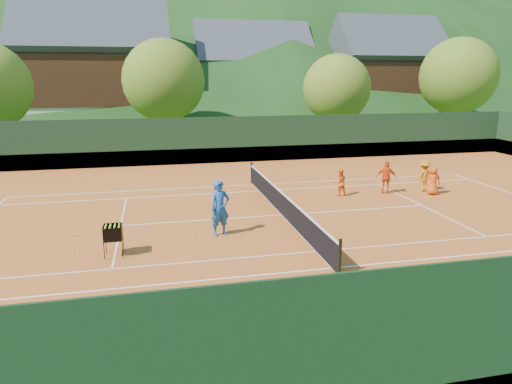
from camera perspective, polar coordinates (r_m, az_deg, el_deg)
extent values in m
plane|color=#2D5119|center=(18.81, 3.28, -2.93)|extent=(400.00, 400.00, 0.00)
cube|color=#BE551E|center=(18.81, 3.28, -2.90)|extent=(40.00, 24.00, 0.02)
imported|color=#1A55AA|center=(16.19, -4.52, -2.04)|extent=(0.85, 0.69, 2.01)
imported|color=orange|center=(21.96, 10.47, 1.17)|extent=(0.63, 0.49, 1.29)
imported|color=#F05815|center=(22.88, 15.98, 1.78)|extent=(1.01, 0.74, 1.59)
imported|color=#EC5415|center=(23.38, 21.27, 1.33)|extent=(0.79, 0.66, 1.37)
imported|color=orange|center=(23.89, 20.28, 1.88)|extent=(1.02, 0.62, 1.54)
sphere|color=yellow|center=(16.67, 8.93, -5.20)|extent=(0.07, 0.07, 0.07)
sphere|color=yellow|center=(17.22, 5.93, -4.44)|extent=(0.07, 0.07, 0.07)
sphere|color=yellow|center=(15.99, -21.30, -6.89)|extent=(0.07, 0.07, 0.07)
sphere|color=yellow|center=(17.55, -21.70, -5.06)|extent=(0.07, 0.07, 0.07)
sphere|color=yellow|center=(18.52, 9.90, -3.23)|extent=(0.07, 0.07, 0.07)
sphere|color=yellow|center=(11.46, -12.25, -14.86)|extent=(0.07, 0.07, 0.07)
sphere|color=yellow|center=(16.23, -7.59, -5.69)|extent=(0.07, 0.07, 0.07)
sphere|color=yellow|center=(17.02, -22.43, -5.73)|extent=(0.07, 0.07, 0.07)
sphere|color=yellow|center=(19.39, 15.63, -2.76)|extent=(0.07, 0.07, 0.07)
sphere|color=yellow|center=(10.95, -28.45, -17.89)|extent=(0.07, 0.07, 0.07)
sphere|color=yellow|center=(15.76, -13.37, -6.59)|extent=(0.07, 0.07, 0.07)
sphere|color=yellow|center=(11.27, -20.83, -16.06)|extent=(0.07, 0.07, 0.07)
sphere|color=yellow|center=(11.22, -11.58, -15.47)|extent=(0.07, 0.07, 0.07)
sphere|color=yellow|center=(11.23, -27.91, -16.97)|extent=(0.07, 0.07, 0.07)
sphere|color=yellow|center=(16.17, 5.12, -5.70)|extent=(0.07, 0.07, 0.07)
sphere|color=yellow|center=(12.33, 27.22, -14.00)|extent=(0.07, 0.07, 0.07)
sphere|color=yellow|center=(17.50, 23.86, -5.34)|extent=(0.07, 0.07, 0.07)
sphere|color=yellow|center=(17.55, -21.99, -5.09)|extent=(0.07, 0.07, 0.07)
sphere|color=yellow|center=(12.02, 11.51, -13.34)|extent=(0.07, 0.07, 0.07)
sphere|color=yellow|center=(19.09, 19.76, -3.35)|extent=(0.07, 0.07, 0.07)
sphere|color=yellow|center=(13.70, 15.45, -9.99)|extent=(0.07, 0.07, 0.07)
cube|color=white|center=(13.94, 9.52, -9.36)|extent=(23.77, 0.06, 0.00)
cube|color=white|center=(23.94, -0.29, 0.93)|extent=(23.77, 0.06, 0.00)
cube|color=silver|center=(15.11, 7.57, -7.36)|extent=(23.77, 0.06, 0.00)
cube|color=white|center=(22.64, 0.45, 0.14)|extent=(23.77, 0.06, 0.00)
cube|color=white|center=(18.19, -16.56, -4.05)|extent=(0.06, 8.23, 0.00)
cube|color=white|center=(21.40, 20.01, -1.59)|extent=(0.06, 8.23, 0.00)
cube|color=white|center=(18.80, 3.28, -2.86)|extent=(12.80, 0.06, 0.00)
cube|color=white|center=(18.80, 3.28, -2.86)|extent=(0.06, 10.97, 0.00)
cube|color=black|center=(18.67, 3.30, -1.55)|extent=(0.03, 11.97, 0.90)
cube|color=white|center=(18.55, 3.32, -0.16)|extent=(0.05, 11.97, 0.06)
cylinder|color=black|center=(13.30, 10.42, -8.03)|extent=(0.10, 0.10, 1.10)
cylinder|color=black|center=(24.29, -0.55, 2.45)|extent=(0.10, 0.10, 1.10)
cube|color=black|center=(29.96, -2.98, 6.55)|extent=(40.00, 0.05, 3.00)
cube|color=#195926|center=(30.11, -2.95, 4.66)|extent=(40.40, 0.05, 1.00)
cube|color=black|center=(8.30, 27.73, -16.77)|extent=(40.00, 0.05, 3.00)
cylinder|color=black|center=(15.03, -18.45, -7.02)|extent=(0.02, 0.02, 0.55)
cylinder|color=black|center=(14.98, -16.35, -6.93)|extent=(0.02, 0.02, 0.55)
cylinder|color=black|center=(15.54, -18.26, -6.29)|extent=(0.02, 0.02, 0.55)
cylinder|color=black|center=(15.49, -16.23, -6.20)|extent=(0.02, 0.02, 0.55)
cube|color=black|center=(15.16, -17.40, -5.63)|extent=(0.55, 0.55, 0.02)
cube|color=black|center=(14.83, -17.54, -5.17)|extent=(0.55, 0.02, 0.45)
cube|color=black|center=(15.35, -17.39, -4.50)|extent=(0.55, 0.02, 0.45)
cube|color=black|center=(15.12, -18.50, -4.88)|extent=(0.02, 0.55, 0.45)
cube|color=black|center=(15.07, -16.42, -4.78)|extent=(0.02, 0.55, 0.45)
sphere|color=#CCE526|center=(14.86, -18.37, -4.42)|extent=(0.07, 0.07, 0.07)
sphere|color=#CCE526|center=(14.99, -18.32, -4.26)|extent=(0.07, 0.07, 0.07)
sphere|color=#CCE526|center=(15.12, -18.27, -4.10)|extent=(0.07, 0.07, 0.07)
sphere|color=#CCE526|center=(15.25, -18.23, -3.94)|extent=(0.07, 0.07, 0.07)
sphere|color=#CCE526|center=(14.84, -17.84, -4.40)|extent=(0.07, 0.07, 0.07)
sphere|color=#CCE526|center=(14.97, -17.80, -4.23)|extent=(0.07, 0.07, 0.07)
sphere|color=#CCE526|center=(15.10, -17.76, -4.07)|extent=(0.07, 0.07, 0.07)
sphere|color=#CCE526|center=(15.23, -17.71, -3.91)|extent=(0.07, 0.07, 0.07)
sphere|color=#CCE526|center=(14.83, -17.31, -4.37)|extent=(0.07, 0.07, 0.07)
sphere|color=#CCE526|center=(14.96, -17.28, -4.21)|extent=(0.07, 0.07, 0.07)
sphere|color=#CCE526|center=(15.09, -17.24, -4.05)|extent=(0.07, 0.07, 0.07)
sphere|color=#CCE526|center=(15.22, -17.20, -3.89)|extent=(0.07, 0.07, 0.07)
sphere|color=#CCE526|center=(14.82, -16.79, -4.35)|extent=(0.07, 0.07, 0.07)
sphere|color=#CCE526|center=(14.95, -16.75, -4.18)|extent=(0.07, 0.07, 0.07)
sphere|color=#CCE526|center=(15.08, -16.72, -4.02)|extent=(0.07, 0.07, 0.07)
sphere|color=#CCE526|center=(15.21, -16.69, -3.86)|extent=(0.07, 0.07, 0.07)
cube|color=beige|center=(47.71, -18.85, 8.63)|extent=(12.00, 9.00, 2.88)
cube|color=#371B0F|center=(47.53, -19.21, 13.03)|extent=(12.24, 9.18, 4.48)
cube|color=#3C3C43|center=(47.59, -19.50, 16.44)|extent=(13.80, 9.93, 9.93)
cube|color=beige|center=(52.60, -0.55, 9.65)|extent=(11.00, 8.00, 2.52)
cube|color=#391D0F|center=(52.43, -0.56, 13.16)|extent=(11.22, 8.16, 3.92)
cube|color=#404047|center=(52.44, -0.56, 15.96)|extent=(12.65, 8.82, 8.82)
cube|color=beige|center=(53.62, 15.39, 9.33)|extent=(10.00, 8.00, 2.70)
cube|color=#351A0E|center=(53.45, 15.64, 13.01)|extent=(10.20, 8.16, 4.20)
cube|color=#3C3C43|center=(53.48, 15.84, 15.90)|extent=(11.50, 8.82, 8.82)
cylinder|color=#402719|center=(37.50, -11.17, 7.75)|extent=(0.36, 0.36, 2.88)
sphere|color=#49711E|center=(37.27, -11.45, 13.50)|extent=(6.40, 6.40, 6.40)
cylinder|color=#412B1A|center=(39.46, 9.84, 7.87)|extent=(0.36, 0.36, 2.52)
sphere|color=#51731E|center=(39.24, 10.05, 12.64)|extent=(5.60, 5.60, 5.60)
cylinder|color=#3D2518|center=(46.17, 23.43, 8.16)|extent=(0.36, 0.36, 3.06)
sphere|color=#476E1D|center=(45.99, 23.94, 13.10)|extent=(6.80, 6.80, 6.80)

